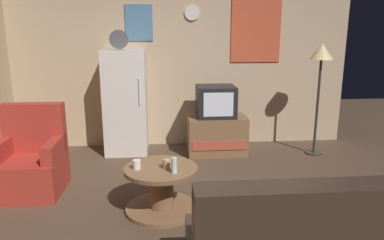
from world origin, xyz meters
TOP-DOWN VIEW (x-y plane):
  - ground_plane at (0.00, 0.00)m, footprint 12.00×12.00m
  - wall_with_art at (0.01, 2.45)m, footprint 5.20×0.12m
  - fridge at (-0.81, 2.09)m, footprint 0.60×0.62m
  - tv_stand at (0.51, 1.90)m, footprint 0.84×0.53m
  - crt_tv at (0.49, 1.90)m, footprint 0.54×0.51m
  - standing_lamp at (1.93, 1.75)m, footprint 0.32×0.32m
  - coffee_table at (-0.30, 0.19)m, footprint 0.72×0.72m
  - wine_glass at (-0.18, 0.03)m, footprint 0.05×0.05m
  - mug_ceramic_white at (-0.53, 0.16)m, footprint 0.08×0.08m
  - mug_ceramic_tan at (-0.24, 0.15)m, footprint 0.08×0.08m
  - armchair at (-1.74, 0.78)m, footprint 0.68×0.68m

SIDE VIEW (x-z plane):
  - ground_plane at x=0.00m, z-range 0.00..0.00m
  - coffee_table at x=-0.30m, z-range 0.00..0.46m
  - tv_stand at x=0.51m, z-range 0.00..0.56m
  - armchair at x=-1.74m, z-range -0.14..0.82m
  - mug_ceramic_white at x=-0.53m, z-range 0.46..0.55m
  - mug_ceramic_tan at x=-0.24m, z-range 0.46..0.55m
  - wine_glass at x=-0.18m, z-range 0.46..0.61m
  - fridge at x=-0.81m, z-range -0.13..1.64m
  - crt_tv at x=0.49m, z-range 0.56..1.00m
  - wall_with_art at x=0.01m, z-range 0.01..2.62m
  - standing_lamp at x=1.93m, z-range 0.56..2.15m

